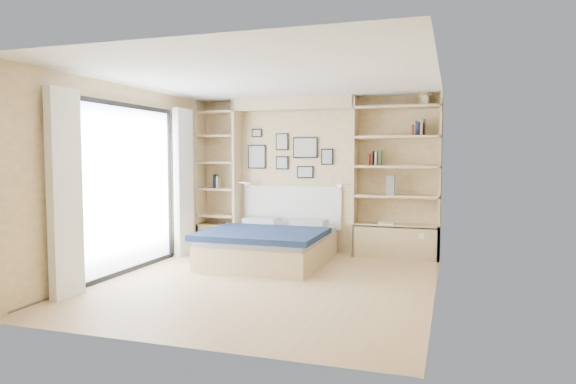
% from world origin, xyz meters
% --- Properties ---
extents(ground, '(4.50, 4.50, 0.00)m').
position_xyz_m(ground, '(0.00, 0.00, 0.00)').
color(ground, tan).
rests_on(ground, ground).
extents(room_shell, '(4.50, 4.50, 4.50)m').
position_xyz_m(room_shell, '(-0.39, 1.52, 1.08)').
color(room_shell, '#DCBD83').
rests_on(room_shell, ground).
extents(bed, '(1.68, 2.10, 1.07)m').
position_xyz_m(bed, '(-0.38, 1.18, 0.27)').
color(bed, tan).
rests_on(bed, ground).
extents(photo_gallery, '(1.48, 0.02, 0.82)m').
position_xyz_m(photo_gallery, '(-0.45, 2.22, 1.60)').
color(photo_gallery, black).
rests_on(photo_gallery, ground).
extents(reading_lamps, '(1.92, 0.12, 0.15)m').
position_xyz_m(reading_lamps, '(-0.30, 2.00, 1.10)').
color(reading_lamps, silver).
rests_on(reading_lamps, ground).
extents(shelf_decor, '(3.55, 0.23, 2.03)m').
position_xyz_m(shelf_decor, '(1.10, 2.07, 1.69)').
color(shelf_decor, '#A51E1E').
rests_on(shelf_decor, ground).
extents(deck, '(3.20, 4.00, 0.05)m').
position_xyz_m(deck, '(-3.60, 0.00, 0.00)').
color(deck, brown).
rests_on(deck, ground).
extents(deck_chair, '(0.41, 0.68, 0.68)m').
position_xyz_m(deck_chair, '(-3.79, 0.54, 0.32)').
color(deck_chair, tan).
rests_on(deck_chair, ground).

